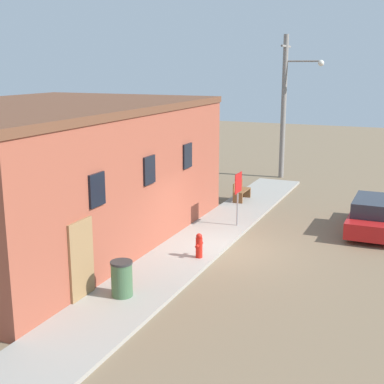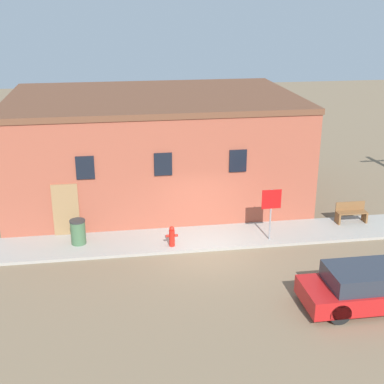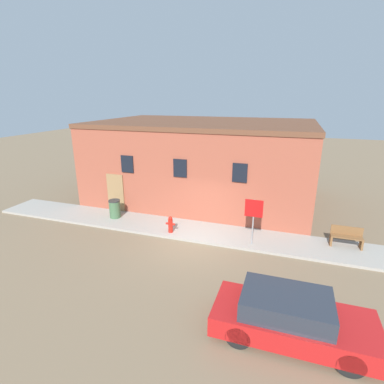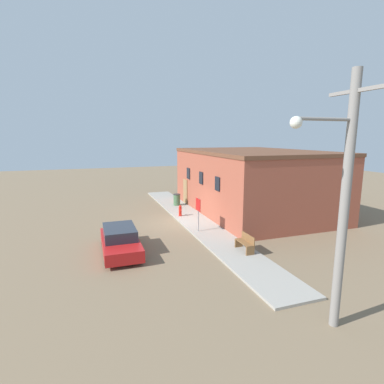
{
  "view_description": "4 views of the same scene",
  "coord_description": "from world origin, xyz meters",
  "px_view_note": "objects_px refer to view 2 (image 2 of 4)",
  "views": [
    {
      "loc": [
        -16.04,
        -5.68,
        6.05
      ],
      "look_at": [
        -0.42,
        1.08,
        2.0
      ],
      "focal_mm": 50.0,
      "sensor_mm": 36.0,
      "label": 1
    },
    {
      "loc": [
        -3.3,
        -17.59,
        8.92
      ],
      "look_at": [
        -0.42,
        1.08,
        2.0
      ],
      "focal_mm": 50.0,
      "sensor_mm": 36.0,
      "label": 2
    },
    {
      "loc": [
        3.78,
        -11.39,
        6.22
      ],
      "look_at": [
        -0.42,
        1.08,
        2.0
      ],
      "focal_mm": 28.0,
      "sensor_mm": 36.0,
      "label": 3
    },
    {
      "loc": [
        19.04,
        -5.64,
        5.78
      ],
      "look_at": [
        -0.42,
        1.08,
        2.0
      ],
      "focal_mm": 28.0,
      "sensor_mm": 36.0,
      "label": 4
    }
  ],
  "objects_px": {
    "trash_bin": "(78,232)",
    "bench": "(351,213)",
    "parked_car": "(369,288)",
    "fire_hydrant": "(172,236)",
    "stop_sign": "(271,205)"
  },
  "relations": [
    {
      "from": "trash_bin",
      "to": "bench",
      "type": "bearing_deg",
      "value": 1.98
    },
    {
      "from": "bench",
      "to": "parked_car",
      "type": "relative_size",
      "value": 0.3
    },
    {
      "from": "fire_hydrant",
      "to": "stop_sign",
      "type": "bearing_deg",
      "value": 0.02
    },
    {
      "from": "bench",
      "to": "parked_car",
      "type": "height_order",
      "value": "parked_car"
    },
    {
      "from": "bench",
      "to": "trash_bin",
      "type": "height_order",
      "value": "trash_bin"
    },
    {
      "from": "fire_hydrant",
      "to": "bench",
      "type": "xyz_separation_m",
      "value": [
        7.6,
        1.13,
        0.01
      ]
    },
    {
      "from": "fire_hydrant",
      "to": "parked_car",
      "type": "distance_m",
      "value": 7.28
    },
    {
      "from": "stop_sign",
      "to": "bench",
      "type": "distance_m",
      "value": 4.11
    },
    {
      "from": "stop_sign",
      "to": "parked_car",
      "type": "xyz_separation_m",
      "value": [
        1.67,
        -4.83,
        -0.92
      ]
    },
    {
      "from": "stop_sign",
      "to": "bench",
      "type": "xyz_separation_m",
      "value": [
        3.82,
        1.13,
        -1.03
      ]
    },
    {
      "from": "fire_hydrant",
      "to": "bench",
      "type": "relative_size",
      "value": 0.63
    },
    {
      "from": "trash_bin",
      "to": "parked_car",
      "type": "relative_size",
      "value": 0.23
    },
    {
      "from": "stop_sign",
      "to": "fire_hydrant",
      "type": "bearing_deg",
      "value": -179.98
    },
    {
      "from": "stop_sign",
      "to": "bench",
      "type": "bearing_deg",
      "value": 16.54
    },
    {
      "from": "trash_bin",
      "to": "parked_car",
      "type": "xyz_separation_m",
      "value": [
        8.92,
        -5.58,
        0.03
      ]
    }
  ]
}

